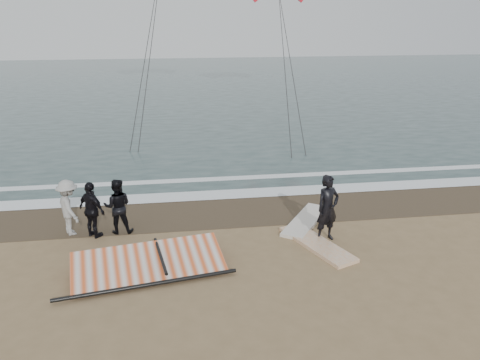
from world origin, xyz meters
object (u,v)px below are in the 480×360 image
at_px(board_white, 317,244).
at_px(board_cream, 306,221).
at_px(sail_rig, 147,263).
at_px(man_main, 328,208).

distance_m(board_white, board_cream, 1.57).
height_order(board_white, sail_rig, sail_rig).
xyz_separation_m(man_main, board_cream, (-0.26, 1.21, -0.93)).
bearing_deg(sail_rig, board_cream, 24.58).
height_order(man_main, board_white, man_main).
relative_size(man_main, sail_rig, 0.45).
xyz_separation_m(board_cream, sail_rig, (-4.81, -2.20, 0.14)).
height_order(board_white, board_cream, board_cream).
distance_m(man_main, sail_rig, 5.22).
bearing_deg(board_cream, sail_rig, -120.89).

